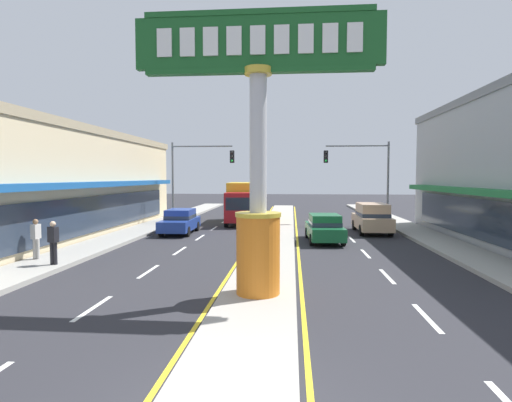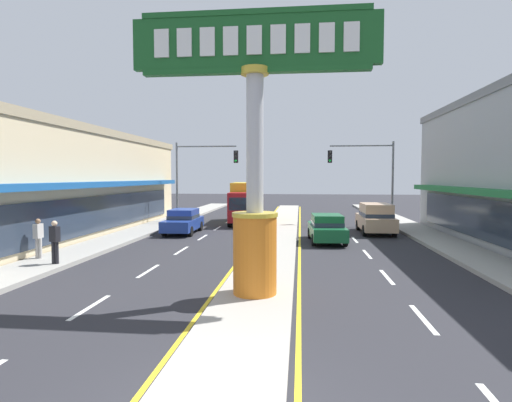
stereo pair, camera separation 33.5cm
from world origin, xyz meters
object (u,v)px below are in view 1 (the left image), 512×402
(box_truck_far_right_lane, at_px, (242,201))
(suv_near_left_lane, at_px, (372,218))
(traffic_light_left_side, at_px, (195,168))
(district_sign, at_px, (258,156))
(traffic_light_right_side, at_px, (364,168))
(sedan_near_right_lane, at_px, (180,221))
(storefront_left, at_px, (38,183))
(pedestrian_near_kerb, at_px, (53,240))
(pedestrian_far_side, at_px, (36,236))
(sedan_mid_left_lane, at_px, (324,228))

(box_truck_far_right_lane, height_order, suv_near_left_lane, box_truck_far_right_lane)
(traffic_light_left_side, xyz_separation_m, box_truck_far_right_lane, (3.50, 0.88, -2.55))
(district_sign, xyz_separation_m, traffic_light_right_side, (6.36, 19.52, 0.05))
(sedan_near_right_lane, distance_m, box_truck_far_right_lane, 7.14)
(suv_near_left_lane, bearing_deg, traffic_light_left_side, 161.30)
(storefront_left, distance_m, traffic_light_right_side, 22.06)
(box_truck_far_right_lane, relative_size, pedestrian_near_kerb, 4.14)
(box_truck_far_right_lane, bearing_deg, pedestrian_far_side, -113.04)
(storefront_left, bearing_deg, district_sign, -39.21)
(district_sign, bearing_deg, pedestrian_far_side, 156.79)
(pedestrian_near_kerb, distance_m, pedestrian_far_side, 1.65)
(traffic_light_left_side, distance_m, sedan_near_right_lane, 6.44)
(sedan_near_right_lane, xyz_separation_m, pedestrian_near_kerb, (-2.15, -10.40, 0.35))
(suv_near_left_lane, bearing_deg, pedestrian_far_side, -145.70)
(district_sign, relative_size, pedestrian_near_kerb, 4.83)
(suv_near_left_lane, height_order, pedestrian_near_kerb, suv_near_left_lane)
(district_sign, height_order, sedan_mid_left_lane, district_sign)
(pedestrian_near_kerb, bearing_deg, pedestrian_far_side, 144.13)
(suv_near_left_lane, distance_m, sedan_mid_left_lane, 5.11)
(district_sign, relative_size, traffic_light_right_side, 1.32)
(storefront_left, bearing_deg, pedestrian_far_side, -58.17)
(traffic_light_right_side, bearing_deg, sedan_near_right_lane, -154.25)
(suv_near_left_lane, xyz_separation_m, pedestrian_far_side, (-15.62, -10.65, 0.14))
(box_truck_far_right_lane, xyz_separation_m, sedan_mid_left_lane, (5.63, -8.98, -0.91))
(traffic_light_left_side, height_order, pedestrian_far_side, traffic_light_left_side)
(sedan_mid_left_lane, bearing_deg, traffic_light_left_side, 138.40)
(traffic_light_left_side, bearing_deg, sedan_mid_left_lane, -41.60)
(storefront_left, height_order, sedan_mid_left_lane, storefront_left)
(traffic_light_left_side, height_order, sedan_near_right_lane, traffic_light_left_side)
(traffic_light_right_side, bearing_deg, box_truck_far_right_lane, 178.05)
(box_truck_far_right_lane, relative_size, sedan_mid_left_lane, 1.60)
(traffic_light_left_side, bearing_deg, pedestrian_far_side, -102.14)
(traffic_light_left_side, bearing_deg, sedan_near_right_lane, -87.00)
(storefront_left, relative_size, sedan_near_right_lane, 5.74)
(district_sign, height_order, sedan_near_right_lane, district_sign)
(sedan_near_right_lane, relative_size, box_truck_far_right_lane, 0.62)
(traffic_light_right_side, xyz_separation_m, pedestrian_far_side, (-15.91, -15.42, -3.12))
(district_sign, xyz_separation_m, suv_near_left_lane, (6.07, 14.75, -3.21))
(traffic_light_right_side, distance_m, sedan_near_right_lane, 14.22)
(storefront_left, distance_m, pedestrian_near_kerb, 10.56)
(sedan_mid_left_lane, distance_m, pedestrian_near_kerb, 13.44)
(traffic_light_left_side, xyz_separation_m, sedan_mid_left_lane, (9.13, -8.10, -3.46))
(traffic_light_right_side, relative_size, pedestrian_near_kerb, 3.66)
(pedestrian_far_side, bearing_deg, sedan_mid_left_lane, 28.73)
(pedestrian_near_kerb, bearing_deg, traffic_light_right_side, 48.36)
(district_sign, relative_size, storefront_left, 0.33)
(sedan_near_right_lane, xyz_separation_m, suv_near_left_lane, (12.14, 1.22, 0.20))
(district_sign, distance_m, traffic_light_left_side, 19.99)
(traffic_light_left_side, xyz_separation_m, pedestrian_near_kerb, (-1.86, -15.82, -3.11))
(suv_near_left_lane, bearing_deg, storefront_left, -171.12)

